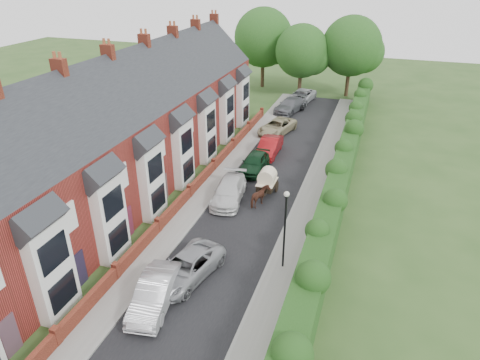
# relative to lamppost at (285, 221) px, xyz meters

# --- Properties ---
(ground) EXTENTS (140.00, 140.00, 0.00)m
(ground) POSITION_rel_lamppost_xyz_m (-3.40, -4.00, -3.30)
(ground) COLOR #2D4C1E
(ground) RESTS_ON ground
(road) EXTENTS (6.00, 58.00, 0.02)m
(road) POSITION_rel_lamppost_xyz_m (-3.90, 7.00, -3.29)
(road) COLOR black
(road) RESTS_ON ground
(pavement_hedge_side) EXTENTS (2.20, 58.00, 0.12)m
(pavement_hedge_side) POSITION_rel_lamppost_xyz_m (0.20, 7.00, -3.24)
(pavement_hedge_side) COLOR gray
(pavement_hedge_side) RESTS_ON ground
(pavement_house_side) EXTENTS (1.70, 58.00, 0.12)m
(pavement_house_side) POSITION_rel_lamppost_xyz_m (-7.75, 7.00, -3.24)
(pavement_house_side) COLOR gray
(pavement_house_side) RESTS_ON ground
(kerb_hedge_side) EXTENTS (0.18, 58.00, 0.13)m
(kerb_hedge_side) POSITION_rel_lamppost_xyz_m (-0.85, 7.00, -3.23)
(kerb_hedge_side) COLOR gray
(kerb_hedge_side) RESTS_ON ground
(kerb_house_side) EXTENTS (0.18, 58.00, 0.13)m
(kerb_house_side) POSITION_rel_lamppost_xyz_m (-6.95, 7.00, -3.23)
(kerb_house_side) COLOR gray
(kerb_house_side) RESTS_ON ground
(hedge) EXTENTS (2.10, 58.00, 2.85)m
(hedge) POSITION_rel_lamppost_xyz_m (2.00, 7.00, -1.70)
(hedge) COLOR #193D13
(hedge) RESTS_ON ground
(terrace_row) EXTENTS (9.05, 40.50, 11.50)m
(terrace_row) POSITION_rel_lamppost_xyz_m (-14.27, 5.98, 1.18)
(terrace_row) COLOR maroon
(terrace_row) RESTS_ON ground
(garden_wall_row) EXTENTS (0.35, 40.35, 1.10)m
(garden_wall_row) POSITION_rel_lamppost_xyz_m (-8.75, 6.00, -2.84)
(garden_wall_row) COLOR maroon
(garden_wall_row) RESTS_ON ground
(lamppost) EXTENTS (0.32, 0.32, 5.16)m
(lamppost) POSITION_rel_lamppost_xyz_m (0.00, 0.00, 0.00)
(lamppost) COLOR black
(lamppost) RESTS_ON ground
(tree_far_left) EXTENTS (7.14, 6.80, 9.29)m
(tree_far_left) POSITION_rel_lamppost_xyz_m (-6.05, 36.08, 2.41)
(tree_far_left) COLOR #332316
(tree_far_left) RESTS_ON ground
(tree_far_right) EXTENTS (7.98, 7.60, 10.31)m
(tree_far_right) POSITION_rel_lamppost_xyz_m (-0.01, 38.08, 3.02)
(tree_far_right) COLOR #332316
(tree_far_right) RESTS_ON ground
(tree_far_back) EXTENTS (8.40, 8.00, 10.82)m
(tree_far_back) POSITION_rel_lamppost_xyz_m (-11.99, 39.08, 3.32)
(tree_far_back) COLOR #332316
(tree_far_back) RESTS_ON ground
(car_silver_a) EXTENTS (2.45, 4.98, 1.57)m
(car_silver_a) POSITION_rel_lamppost_xyz_m (-5.66, -5.12, -2.51)
(car_silver_a) COLOR silver
(car_silver_a) RESTS_ON ground
(car_silver_b) EXTENTS (3.50, 5.61, 1.45)m
(car_silver_b) POSITION_rel_lamppost_xyz_m (-5.00, -2.60, -2.57)
(car_silver_b) COLOR #999BA0
(car_silver_b) RESTS_ON ground
(car_white) EXTENTS (2.82, 5.47, 1.52)m
(car_white) POSITION_rel_lamppost_xyz_m (-5.76, 6.58, -2.54)
(car_white) COLOR silver
(car_white) RESTS_ON ground
(car_green) EXTENTS (2.03, 4.77, 1.61)m
(car_green) POSITION_rel_lamppost_xyz_m (-5.38, 12.11, -2.49)
(car_green) COLOR black
(car_green) RESTS_ON ground
(car_red) EXTENTS (1.77, 4.86, 1.59)m
(car_red) POSITION_rel_lamppost_xyz_m (-5.10, 15.80, -2.50)
(car_red) COLOR maroon
(car_red) RESTS_ON ground
(car_beige) EXTENTS (3.68, 5.74, 1.47)m
(car_beige) POSITION_rel_lamppost_xyz_m (-5.77, 21.42, -2.56)
(car_beige) COLOR tan
(car_beige) RESTS_ON ground
(car_grey) EXTENTS (3.57, 5.93, 1.61)m
(car_grey) POSITION_rel_lamppost_xyz_m (-6.05, 29.00, -2.49)
(car_grey) COLOR slate
(car_grey) RESTS_ON ground
(car_black) EXTENTS (2.52, 4.19, 1.33)m
(car_black) POSITION_rel_lamppost_xyz_m (-5.64, 31.00, -2.63)
(car_black) COLOR black
(car_black) RESTS_ON ground
(horse) EXTENTS (1.33, 1.98, 1.53)m
(horse) POSITION_rel_lamppost_xyz_m (-3.29, 6.43, -2.53)
(horse) COLOR #4E291C
(horse) RESTS_ON ground
(horse_cart) EXTENTS (1.37, 3.03, 2.19)m
(horse_cart) POSITION_rel_lamppost_xyz_m (-3.29, 8.39, -2.05)
(horse_cart) COLOR black
(horse_cart) RESTS_ON ground
(car_extra_far) EXTENTS (3.37, 5.85, 1.53)m
(car_extra_far) POSITION_rel_lamppost_xyz_m (-5.59, 33.33, -2.53)
(car_extra_far) COLOR #B6B9BE
(car_extra_far) RESTS_ON ground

